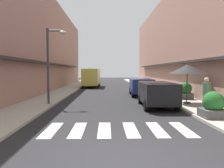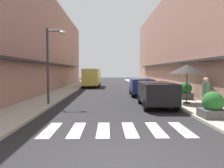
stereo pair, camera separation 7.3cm
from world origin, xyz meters
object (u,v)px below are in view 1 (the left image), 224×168
parked_car_mid (141,85)px  parked_car_near (157,91)px  delivery_van (91,76)px  planter_midblock (185,91)px  cafe_umbrella (187,69)px  pedestrian_walking_near (206,95)px  planter_corner (213,106)px  street_lamp (51,57)px

parked_car_mid → parked_car_near: bearing=-90.0°
parked_car_near → parked_car_mid: same height
delivery_van → planter_midblock: 15.46m
cafe_umbrella → pedestrian_walking_near: (-0.40, -3.68, -1.20)m
delivery_van → cafe_umbrella: (6.95, -15.51, 0.81)m
parked_car_mid → pedestrian_walking_near: (1.66, -9.00, 0.10)m
cafe_umbrella → planter_midblock: (0.63, 2.05, -1.53)m
parked_car_mid → planter_corner: size_ratio=3.63×
parked_car_near → parked_car_mid: 6.14m
parked_car_near → street_lamp: street_lamp is taller
cafe_umbrella → planter_midblock: cafe_umbrella is taller
street_lamp → planter_corner: street_lamp is taller
parked_car_near → pedestrian_walking_near: size_ratio=2.46×
parked_car_mid → planter_midblock: parked_car_mid is taller
parked_car_near → planter_corner: size_ratio=3.72×
pedestrian_walking_near → street_lamp: bearing=-32.1°
delivery_van → planter_corner: size_ratio=4.82×
delivery_van → planter_corner: 20.97m
parked_car_mid → pedestrian_walking_near: 9.15m
planter_midblock → pedestrian_walking_near: (-1.02, -5.73, 0.33)m
street_lamp → delivery_van: bearing=85.0°
parked_car_near → planter_corner: parked_car_near is taller
planter_corner → pedestrian_walking_near: pedestrian_walking_near is taller
parked_car_near → planter_midblock: 3.93m
street_lamp → planter_midblock: bearing=13.5°
delivery_van → planter_midblock: delivery_van is taller
cafe_umbrella → planter_corner: (-0.39, -4.39, -1.59)m
planter_corner → planter_midblock: 6.52m
street_lamp → pedestrian_walking_near: street_lamp is taller
cafe_umbrella → planter_corner: 4.68m
pedestrian_walking_near → delivery_van: bearing=-78.9°
cafe_umbrella → pedestrian_walking_near: 3.89m
planter_midblock → street_lamp: bearing=-166.5°
cafe_umbrella → pedestrian_walking_near: bearing=-96.1°
parked_car_mid → street_lamp: street_lamp is taller
cafe_umbrella → street_lamp: bearing=-179.3°
planter_corner → cafe_umbrella: bearing=85.0°
planter_corner → pedestrian_walking_near: (-0.01, 0.71, 0.39)m
parked_car_near → street_lamp: (-6.25, 0.72, 2.04)m
parked_car_near → cafe_umbrella: bearing=21.8°
delivery_van → pedestrian_walking_near: size_ratio=3.19×
delivery_van → cafe_umbrella: size_ratio=2.29×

